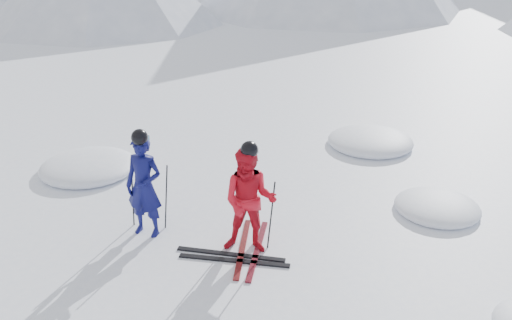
# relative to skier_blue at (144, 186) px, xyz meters

# --- Properties ---
(ground) EXTENTS (160.00, 160.00, 0.00)m
(ground) POSITION_rel_skier_blue_xyz_m (3.17, 0.42, -0.85)
(ground) COLOR white
(ground) RESTS_ON ground
(skier_blue) EXTENTS (0.65, 0.46, 1.71)m
(skier_blue) POSITION_rel_skier_blue_xyz_m (0.00, 0.00, 0.00)
(skier_blue) COLOR #0D0F4F
(skier_blue) RESTS_ON ground
(skier_red) EXTENTS (0.91, 0.75, 1.71)m
(skier_red) POSITION_rel_skier_blue_xyz_m (1.76, -0.06, 0.00)
(skier_red) COLOR red
(skier_red) RESTS_ON ground
(pole_blue_left) EXTENTS (0.12, 0.08, 1.14)m
(pole_blue_left) POSITION_rel_skier_blue_xyz_m (-0.30, 0.15, -0.28)
(pole_blue_left) COLOR black
(pole_blue_left) RESTS_ON ground
(pole_blue_right) EXTENTS (0.12, 0.07, 1.14)m
(pole_blue_right) POSITION_rel_skier_blue_xyz_m (0.25, 0.25, -0.28)
(pole_blue_right) COLOR black
(pole_blue_right) RESTS_ON ground
(pole_red_left) EXTENTS (0.12, 0.09, 1.14)m
(pole_red_left) POSITION_rel_skier_blue_xyz_m (1.46, 0.19, -0.28)
(pole_red_left) COLOR black
(pole_red_left) RESTS_ON ground
(pole_red_right) EXTENTS (0.12, 0.08, 1.14)m
(pole_red_right) POSITION_rel_skier_blue_xyz_m (2.06, 0.09, -0.28)
(pole_red_right) COLOR black
(pole_red_right) RESTS_ON ground
(ski_worn_left) EXTENTS (0.37, 1.69, 0.03)m
(ski_worn_left) POSITION_rel_skier_blue_xyz_m (1.64, -0.06, -0.84)
(ski_worn_left) COLOR black
(ski_worn_left) RESTS_ON ground
(ski_worn_right) EXTENTS (0.26, 1.70, 0.03)m
(ski_worn_right) POSITION_rel_skier_blue_xyz_m (1.88, -0.06, -0.84)
(ski_worn_right) COLOR black
(ski_worn_right) RESTS_ON ground
(ski_loose_a) EXTENTS (1.70, 0.18, 0.03)m
(ski_loose_a) POSITION_rel_skier_blue_xyz_m (1.51, -0.29, -0.84)
(ski_loose_a) COLOR black
(ski_loose_a) RESTS_ON ground
(ski_loose_b) EXTENTS (1.70, 0.24, 0.03)m
(ski_loose_b) POSITION_rel_skier_blue_xyz_m (1.61, -0.44, -0.84)
(ski_loose_b) COLOR black
(ski_loose_b) RESTS_ON ground
(snow_lumps) EXTENTS (9.73, 7.50, 0.43)m
(snow_lumps) POSITION_rel_skier_blue_xyz_m (1.81, 2.66, -0.85)
(snow_lumps) COLOR white
(snow_lumps) RESTS_ON ground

